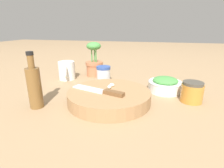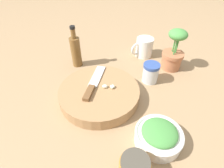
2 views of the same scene
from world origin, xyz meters
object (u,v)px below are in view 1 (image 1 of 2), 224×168
Objects in this scene: spice_jar at (104,75)px; oil_bottle at (34,86)px; cutting_board at (109,96)px; potted_herb at (94,62)px; honey_jar at (192,92)px; coffee_mug at (67,70)px; chef_knife at (101,91)px; garlic_cloves at (111,86)px; herb_bowl at (165,84)px.

oil_bottle is (-0.14, -0.30, 0.03)m from spice_jar.
cutting_board is 0.37m from potted_herb.
honey_jar is at bearing 18.81° from oil_bottle.
oil_bottle is (0.06, -0.32, 0.03)m from coffee_mug.
spice_jar is at bearing 65.05° from oil_bottle.
chef_knife is 2.47× the size of spice_jar.
garlic_cloves is 0.58× the size of spice_jar.
chef_knife is at bearing -140.88° from cutting_board.
oil_bottle reaches higher than potted_herb.
cutting_board is at bearing -62.50° from potted_herb.
cutting_board is at bearing -140.03° from herb_bowl.
potted_herb is (0.06, 0.42, 0.00)m from oil_bottle.
spice_jar is at bearing 31.55° from chef_knife.
coffee_mug reaches higher than chef_knife.
cutting_board is 3.84× the size of honey_jar.
garlic_cloves is 0.29m from honey_jar.
cutting_board is 2.58× the size of coffee_mug.
honey_jar is at bearing -55.26° from chef_knife.
spice_jar reaches higher than chef_knife.
coffee_mug reaches higher than cutting_board.
herb_bowl is at bearing 31.71° from oil_bottle.
oil_bottle reaches higher than honey_jar.
coffee_mug is 1.49× the size of honey_jar.
herb_bowl reaches higher than chef_knife.
garlic_cloves is (0.02, 0.05, 0.00)m from chef_knife.
potted_herb is at bearing 42.07° from coffee_mug.
herb_bowl is 0.76× the size of potted_herb.
oil_bottle is at bearing -149.45° from garlic_cloves.
cutting_board is 3.58× the size of spice_jar.
honey_jar is at bearing 8.41° from garlic_cloves.
herb_bowl is 1.22× the size of coffee_mug.
honey_jar is at bearing 15.28° from cutting_board.
herb_bowl is at bearing 32.98° from garlic_cloves.
garlic_cloves is at bearing 94.75° from cutting_board.
cutting_board is 2.11× the size of herb_bowl.
coffee_mug is at bearing 141.42° from cutting_board.
oil_bottle is at bearing 127.96° from chef_knife.
chef_knife is 0.35m from coffee_mug.
honey_jar is (0.28, 0.08, 0.01)m from cutting_board.
chef_knife is at bearing -162.47° from honey_jar.
cutting_board is 0.23m from spice_jar.
oil_bottle is 0.42m from potted_herb.
cutting_board is 1.57× the size of oil_bottle.
chef_knife is 1.11× the size of potted_herb.
cutting_board is 6.20× the size of garlic_cloves.
cutting_board is at bearing -38.58° from coffee_mug.
chef_knife is at bearing -111.37° from garlic_cloves.
honey_jar is at bearing -28.65° from potted_herb.
honey_jar is 0.52m from potted_herb.
garlic_cloves is 0.24m from herb_bowl.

